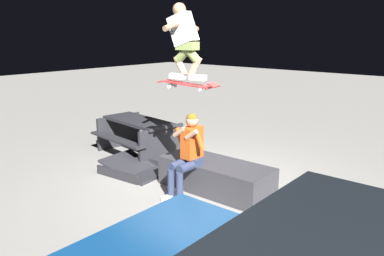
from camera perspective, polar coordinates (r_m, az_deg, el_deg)
The scene contains 7 objects.
ground_plane at distance 6.61m, azimuth 2.32°, elevation -8.71°, with size 40.00×40.00×0.00m, color gray.
ledge_box_main at distance 6.43m, azimuth 3.48°, elevation -7.07°, with size 1.88×0.76×0.48m, color #38383D.
person_sitting_on_ledge at distance 6.07m, azimuth -0.64°, elevation -3.40°, with size 0.59×0.75×1.32m.
skateboard at distance 5.93m, azimuth -0.65°, elevation 6.42°, with size 1.04×0.36×0.13m.
skater_airborne at distance 5.91m, azimuth -1.15°, elevation 13.07°, with size 0.63×0.89×1.12m.
kicker_ramp at distance 7.32m, azimuth -8.36°, elevation -6.07°, with size 1.18×0.97×0.35m.
picnic_table_back at distance 8.31m, azimuth -7.79°, elevation -0.46°, with size 1.84×1.52×0.75m.
Camera 1 is at (-3.76, 4.81, 2.54)m, focal length 36.38 mm.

